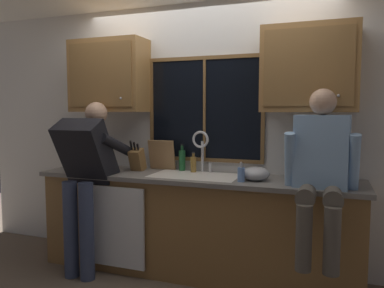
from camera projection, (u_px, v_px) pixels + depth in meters
back_wall at (206, 134)px, 3.76m from camera, size 5.30×0.12×2.55m
window_glass at (205, 109)px, 3.67m from camera, size 1.10×0.02×0.95m
window_frame_top at (205, 58)px, 3.62m from camera, size 1.17×0.02×0.04m
window_frame_bottom at (204, 160)px, 3.71m from camera, size 1.17×0.02×0.04m
window_frame_left at (152, 109)px, 3.86m from camera, size 0.03×0.02×0.95m
window_frame_right at (263, 109)px, 3.47m from camera, size 0.03×0.02×0.95m
window_mullion_center at (204, 109)px, 3.66m from camera, size 0.02×0.02×0.95m
lower_cabinet_run at (194, 226)px, 3.51m from camera, size 2.90×0.58×0.88m
countertop at (194, 178)px, 3.45m from camera, size 2.96×0.62×0.04m
dishwasher_front at (115, 227)px, 3.43m from camera, size 0.60×0.02×0.74m
upper_cabinet_left at (109, 76)px, 3.82m from camera, size 0.78×0.36×0.72m
upper_cabinet_right at (309, 69)px, 3.16m from camera, size 0.78×0.36×0.72m
sink at (195, 186)px, 3.46m from camera, size 0.80×0.46×0.21m
faucet at (202, 146)px, 3.60m from camera, size 0.18×0.09×0.40m
person_standing at (86, 170)px, 3.46m from camera, size 0.53×0.67×1.59m
person_sitting_on_counter at (321, 166)px, 2.81m from camera, size 0.54×0.61×1.26m
knife_block at (137, 160)px, 3.72m from camera, size 0.12×0.18×0.32m
cutting_board at (162, 155)px, 3.79m from camera, size 0.27×0.08×0.30m
mixing_bowl at (256, 174)px, 3.22m from camera, size 0.24×0.24×0.12m
soap_dispenser at (241, 174)px, 3.15m from camera, size 0.06×0.07×0.17m
bottle_green_glass at (182, 160)px, 3.72m from camera, size 0.06×0.06×0.26m
bottle_tall_clear at (193, 164)px, 3.63m from camera, size 0.06×0.06×0.20m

